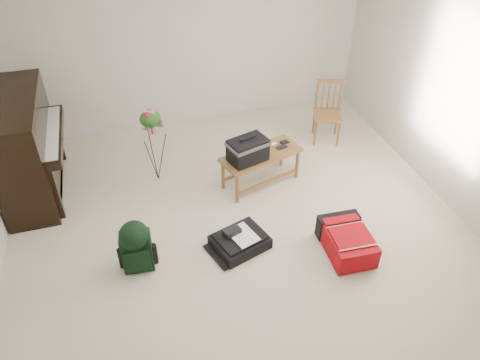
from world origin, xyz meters
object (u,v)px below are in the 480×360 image
object	(u,v)px
flower_stand	(154,146)
piano	(27,149)
bench	(250,150)
dining_chair	(327,113)
green_backpack	(136,244)
red_suitcase	(345,238)
black_duffel	(240,241)

from	to	relation	value
flower_stand	piano	bearing A→B (deg)	-172.47
bench	dining_chair	world-z (taller)	dining_chair
green_backpack	flower_stand	xyz separation A→B (m)	(0.40, 1.44, 0.17)
red_suitcase	piano	bearing A→B (deg)	151.14
black_duffel	flower_stand	distance (m)	1.64
piano	flower_stand	bearing A→B (deg)	-7.36
bench	black_duffel	distance (m)	1.16
red_suitcase	flower_stand	size ratio (longest dim) A/B	0.66
flower_stand	red_suitcase	bearing A→B (deg)	-30.63
green_backpack	dining_chair	bearing A→B (deg)	37.13
bench	red_suitcase	xyz separation A→B (m)	(0.65, -1.31, -0.39)
flower_stand	black_duffel	bearing A→B (deg)	-50.02
red_suitcase	green_backpack	size ratio (longest dim) A/B	1.11
piano	green_backpack	distance (m)	1.95
flower_stand	green_backpack	bearing A→B (deg)	-90.54
bench	black_duffel	world-z (taller)	bench
piano	green_backpack	bearing A→B (deg)	-57.20
piano	green_backpack	size ratio (longest dim) A/B	2.50
dining_chair	green_backpack	world-z (taller)	dining_chair
red_suitcase	black_duffel	xyz separation A→B (m)	(-1.06, 0.33, -0.06)
dining_chair	flower_stand	distance (m)	2.44
piano	flower_stand	xyz separation A→B (m)	(1.44, -0.19, -0.10)
piano	black_duffel	distance (m)	2.72
piano	red_suitcase	distance (m)	3.76
green_backpack	flower_stand	distance (m)	1.50
black_duffel	flower_stand	size ratio (longest dim) A/B	0.65
bench	green_backpack	world-z (taller)	bench
green_backpack	black_duffel	bearing A→B (deg)	5.65
green_backpack	flower_stand	size ratio (longest dim) A/B	0.59
piano	dining_chair	world-z (taller)	piano
piano	dining_chair	xyz separation A→B (m)	(3.87, 0.09, -0.18)
black_duffel	flower_stand	world-z (taller)	flower_stand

